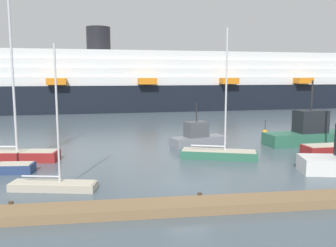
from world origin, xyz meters
TOP-DOWN VIEW (x-y plane):
  - ground_plane at (0.00, 0.00)m, footprint 600.00×600.00m
  - dock_pier at (0.00, -3.78)m, footprint 23.17×1.84m
  - sailboat_1 at (-7.87, 0.39)m, footprint 5.08×2.14m
  - sailboat_2 at (3.80, 6.77)m, footprint 6.23×3.45m
  - sailboat_3 at (-12.47, 8.17)m, footprint 7.60×2.67m
  - fishing_boat_1 at (3.30, 12.23)m, footprint 5.57×3.37m
  - fishing_boat_2 at (13.81, 11.22)m, footprint 8.30×3.28m
  - channel_buoy_2 at (11.87, 16.63)m, footprint 0.65×0.65m
  - cruise_ship at (8.02, 49.55)m, footprint 88.10×18.81m

SIDE VIEW (x-z plane):
  - ground_plane at x=0.00m, z-range 0.00..0.00m
  - dock_pier at x=0.00m, z-range -0.05..0.51m
  - channel_buoy_2 at x=11.87m, z-range -0.54..1.21m
  - sailboat_1 at x=-7.87m, z-range -3.75..4.55m
  - sailboat_2 at x=3.80m, z-range -4.60..5.56m
  - sailboat_3 at x=-12.47m, z-range -5.72..7.00m
  - fishing_boat_1 at x=3.30m, z-range -1.25..2.85m
  - fishing_boat_2 at x=13.81m, z-range -1.93..4.18m
  - cruise_ship at x=8.02m, z-range -2.78..12.70m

